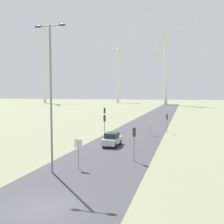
% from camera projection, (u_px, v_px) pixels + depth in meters
% --- Properties ---
extents(ground_plane, '(600.00, 600.00, 0.00)m').
position_uv_depth(ground_plane, '(45.00, 208.00, 16.25)').
color(ground_plane, '#757A5B').
extents(road_surface, '(10.00, 240.00, 0.01)m').
position_uv_depth(road_surface, '(148.00, 123.00, 62.40)').
color(road_surface, '#38383D').
rests_on(road_surface, ground).
extents(streetlamp, '(2.96, 0.32, 13.02)m').
position_uv_depth(streetlamp, '(51.00, 85.00, 22.92)').
color(streetlamp, gray).
rests_on(streetlamp, ground).
extents(stop_sign_near, '(0.81, 0.07, 2.78)m').
position_uv_depth(stop_sign_near, '(78.00, 148.00, 24.58)').
color(stop_sign_near, gray).
rests_on(stop_sign_near, ground).
extents(stop_sign_far, '(0.81, 0.07, 2.63)m').
position_uv_depth(stop_sign_far, '(150.00, 125.00, 44.07)').
color(stop_sign_far, gray).
rests_on(stop_sign_far, ground).
extents(traffic_light_post_near_left, '(0.28, 0.34, 3.76)m').
position_uv_depth(traffic_light_post_near_left, '(105.00, 122.00, 39.58)').
color(traffic_light_post_near_left, gray).
rests_on(traffic_light_post_near_left, ground).
extents(traffic_light_post_near_right, '(0.28, 0.33, 3.52)m').
position_uv_depth(traffic_light_post_near_right, '(134.00, 137.00, 27.17)').
color(traffic_light_post_near_right, gray).
rests_on(traffic_light_post_near_right, ground).
extents(traffic_light_post_mid_left, '(0.28, 0.34, 4.58)m').
position_uv_depth(traffic_light_post_mid_left, '(105.00, 115.00, 45.60)').
color(traffic_light_post_mid_left, gray).
rests_on(traffic_light_post_mid_left, ground).
extents(traffic_light_post_mid_right, '(0.28, 0.33, 3.41)m').
position_uv_depth(traffic_light_post_mid_right, '(167.00, 119.00, 46.52)').
color(traffic_light_post_mid_right, gray).
rests_on(traffic_light_post_mid_right, ground).
extents(car_approaching, '(1.89, 4.14, 1.83)m').
position_uv_depth(car_approaching, '(112.00, 139.00, 35.31)').
color(car_approaching, '#B7BCC1').
rests_on(car_approaching, ground).
extents(wind_turbine_far_left, '(29.04, 15.27, 72.58)m').
position_uv_depth(wind_turbine_far_left, '(44.00, 60.00, 197.33)').
color(wind_turbine_far_left, silver).
rests_on(wind_turbine_far_left, ground).
extents(wind_turbine_left, '(37.86, 4.29, 59.33)m').
position_uv_depth(wind_turbine_left, '(118.00, 69.00, 208.50)').
color(wind_turbine_left, silver).
rests_on(wind_turbine_left, ground).
extents(wind_turbine_center, '(34.06, 4.32, 62.51)m').
position_uv_depth(wind_turbine_center, '(166.00, 58.00, 161.45)').
color(wind_turbine_center, silver).
rests_on(wind_turbine_center, ground).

